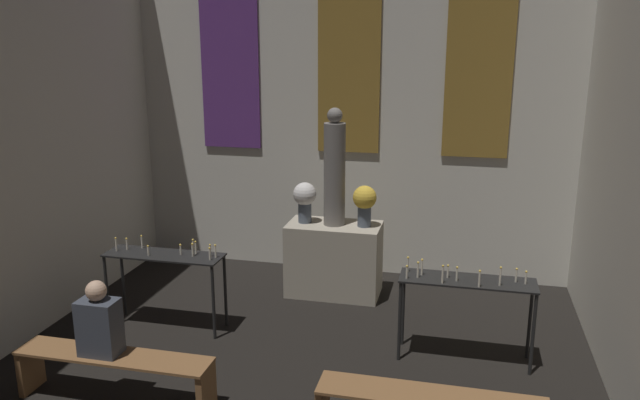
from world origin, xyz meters
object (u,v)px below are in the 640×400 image
flower_vase_left (305,198)px  pew_back_left (114,368)px  flower_vase_right (365,202)px  person_seated (99,323)px  candle_rack_right (466,291)px  altar (334,259)px  statue (335,171)px  candle_rack_left (165,265)px

flower_vase_left → pew_back_left: flower_vase_left is taller
flower_vase_right → pew_back_left: bearing=-121.7°
person_seated → candle_rack_right: bearing=25.7°
candle_rack_right → altar: bearing=140.2°
statue → pew_back_left: (-1.44, -2.96, -1.32)m
flower_vase_right → candle_rack_left: (-2.08, -1.40, -0.52)m
altar → flower_vase_right: bearing=0.0°
pew_back_left → flower_vase_left: bearing=70.6°
candle_rack_left → flower_vase_left: bearing=47.2°
candle_rack_right → pew_back_left: size_ratio=0.74×
flower_vase_right → person_seated: size_ratio=0.75×
flower_vase_left → pew_back_left: size_ratio=0.28×
statue → flower_vase_left: size_ratio=2.83×
candle_rack_right → person_seated: person_seated is taller
flower_vase_left → person_seated: bearing=-111.4°
candle_rack_right → candle_rack_left: bearing=179.9°
flower_vase_right → pew_back_left: size_ratio=0.28×
flower_vase_right → candle_rack_right: size_ratio=0.39×
altar → candle_rack_left: size_ratio=0.87×
flower_vase_left → candle_rack_right: flower_vase_left is taller
altar → candle_rack_right: 2.22m
statue → candle_rack_right: 2.37m
candle_rack_left → pew_back_left: (0.25, -1.56, -0.42)m
candle_rack_right → flower_vase_right: bearing=132.7°
candle_rack_right → pew_back_left: bearing=-153.5°
statue → flower_vase_right: 0.55m
flower_vase_left → candle_rack_right: size_ratio=0.39×
statue → flower_vase_left: (-0.39, 0.00, -0.38)m
altar → pew_back_left: size_ratio=0.65×
candle_rack_right → person_seated: bearing=-154.3°
person_seated → flower_vase_right: bearing=56.8°
statue → pew_back_left: statue is taller
candle_rack_left → pew_back_left: bearing=-80.8°
candle_rack_left → candle_rack_right: candle_rack_right is taller
statue → person_seated: (-1.55, -2.96, -0.88)m
altar → pew_back_left: 3.30m
altar → pew_back_left: (-1.44, -2.96, -0.14)m
statue → flower_vase_left: 0.55m
altar → statue: bearing=0.0°
flower_vase_right → person_seated: 3.58m
flower_vase_right → candle_rack_right: (1.30, -1.41, -0.51)m
flower_vase_left → candle_rack_right: (2.08, -1.41, -0.51)m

